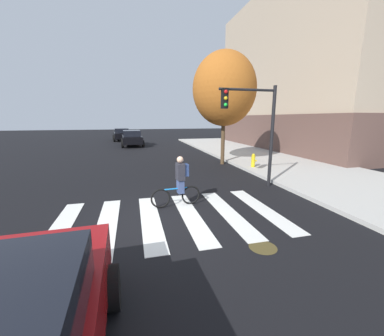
{
  "coord_description": "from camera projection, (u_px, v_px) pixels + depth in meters",
  "views": [
    {
      "loc": [
        -0.57,
        -6.53,
        2.9
      ],
      "look_at": [
        1.25,
        0.7,
        1.33
      ],
      "focal_mm": 22.12,
      "sensor_mm": 36.0,
      "label": 1
    }
  ],
  "objects": [
    {
      "name": "sedan_mid",
      "position": [
        132.0,
        138.0,
        25.15
      ],
      "size": [
        2.44,
        4.88,
        1.65
      ],
      "color": "black",
      "rests_on": "ground"
    },
    {
      "name": "cyclist",
      "position": [
        179.0,
        182.0,
        7.85
      ],
      "size": [
        1.71,
        0.38,
        1.69
      ],
      "color": "black",
      "rests_on": "ground"
    },
    {
      "name": "street_tree_near",
      "position": [
        224.0,
        89.0,
        14.36
      ],
      "size": [
        3.86,
        3.86,
        6.87
      ],
      "color": "#4C3823",
      "rests_on": "ground"
    },
    {
      "name": "corner_building",
      "position": [
        334.0,
        75.0,
        23.08
      ],
      "size": [
        15.51,
        19.6,
        14.14
      ],
      "color": "brown",
      "rests_on": "ground"
    },
    {
      "name": "crosswalk_stripes",
      "position": [
        171.0,
        218.0,
        7.03
      ],
      "size": [
        6.55,
        3.87,
        0.01
      ],
      "color": "silver",
      "rests_on": "ground"
    },
    {
      "name": "manhole_cover",
      "position": [
        263.0,
        247.0,
        5.42
      ],
      "size": [
        0.64,
        0.64,
        0.01
      ],
      "primitive_type": "cylinder",
      "color": "#473D1E",
      "rests_on": "ground"
    },
    {
      "name": "fire_hydrant",
      "position": [
        253.0,
        160.0,
        13.56
      ],
      "size": [
        0.33,
        0.22,
        0.78
      ],
      "color": "gold",
      "rests_on": "sidewalk"
    },
    {
      "name": "traffic_light_near",
      "position": [
        255.0,
        119.0,
        9.56
      ],
      "size": [
        2.47,
        0.28,
        4.2
      ],
      "color": "black",
      "rests_on": "ground"
    },
    {
      "name": "sedan_far",
      "position": [
        121.0,
        134.0,
        31.32
      ],
      "size": [
        2.54,
        4.82,
        1.61
      ],
      "color": "black",
      "rests_on": "ground"
    },
    {
      "name": "ground_plane",
      "position": [
        156.0,
        219.0,
        6.93
      ],
      "size": [
        120.0,
        120.0,
        0.0
      ],
      "primitive_type": "plane",
      "color": "black"
    }
  ]
}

